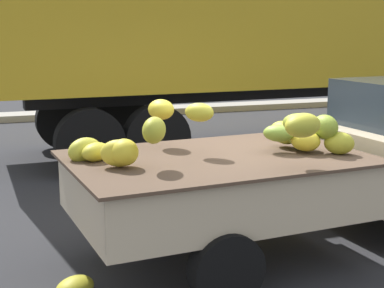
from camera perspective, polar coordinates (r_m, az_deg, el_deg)
ground at (r=6.41m, az=7.00°, el=-9.54°), size 220.00×220.00×0.00m
curb_strip at (r=15.55m, az=-8.91°, el=3.03°), size 80.00×0.80×0.16m
pickup_truck at (r=6.59m, az=17.53°, el=-1.35°), size 5.04×2.20×1.70m
semi_trailer at (r=11.77m, az=11.48°, el=12.37°), size 12.09×3.06×3.95m
fallen_banana_bunch_near_tailgate at (r=5.19m, az=-11.44°, el=-13.72°), size 0.47×0.46×0.19m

